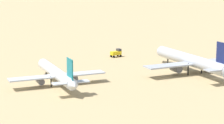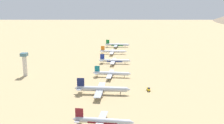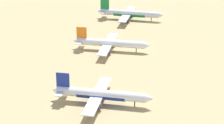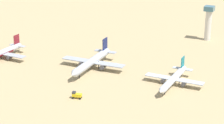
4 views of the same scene
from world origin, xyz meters
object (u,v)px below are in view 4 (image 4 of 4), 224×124
object	(u,v)px
service_truck	(77,95)
parked_jet_3	(174,79)
parked_jet_2	(92,61)
parked_jet_1	(2,53)
control_tower	(208,21)

from	to	relation	value
service_truck	parked_jet_3	bearing A→B (deg)	133.57
parked_jet_3	service_truck	size ratio (longest dim) A/B	7.86
parked_jet_2	parked_jet_3	bearing A→B (deg)	86.22
parked_jet_1	control_tower	xyz separation A→B (m)	(-103.06, 115.21, 10.67)
control_tower	service_truck	bearing A→B (deg)	-15.32
parked_jet_3	parked_jet_2	bearing A→B (deg)	-93.78
parked_jet_1	control_tower	world-z (taller)	control_tower
parked_jet_3	parked_jet_1	bearing A→B (deg)	-87.30
parked_jet_1	parked_jet_3	distance (m)	119.84
parked_jet_2	service_truck	size ratio (longest dim) A/B	9.49
parked_jet_3	service_truck	bearing A→B (deg)	-46.43
parked_jet_1	control_tower	distance (m)	154.95
parked_jet_1	control_tower	size ratio (longest dim) A/B	1.67
parked_jet_2	parked_jet_1	bearing A→B (deg)	-81.77
parked_jet_1	service_truck	xyz separation A→B (m)	(34.44, 77.55, -2.18)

